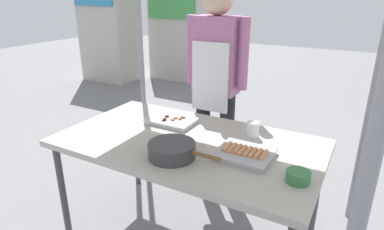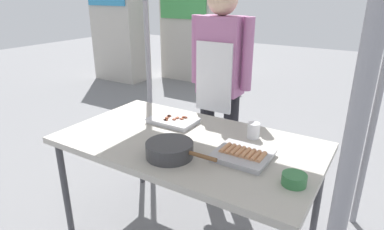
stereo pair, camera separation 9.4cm
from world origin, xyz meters
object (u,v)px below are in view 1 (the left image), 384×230
(condiment_bowl, at_px, (298,177))
(neighbor_stall_right, at_px, (107,28))
(drink_cup_near_edge, at_px, (253,129))
(cooking_wok, at_px, (172,150))
(neighbor_stall_left, at_px, (181,35))
(vendor_woman, at_px, (216,74))
(tray_meat_skewers, at_px, (171,121))
(tray_grilled_sausages, at_px, (245,154))
(stall_table, at_px, (188,148))

(condiment_bowl, bearing_deg, neighbor_stall_right, 142.19)
(drink_cup_near_edge, distance_m, neighbor_stall_right, 4.79)
(cooking_wok, distance_m, neighbor_stall_right, 4.88)
(neighbor_stall_left, bearing_deg, vendor_woman, -55.14)
(tray_meat_skewers, height_order, drink_cup_near_edge, drink_cup_near_edge)
(tray_grilled_sausages, bearing_deg, neighbor_stall_left, 124.97)
(stall_table, distance_m, cooking_wok, 0.25)
(tray_meat_skewers, distance_m, drink_cup_near_edge, 0.57)
(cooking_wok, bearing_deg, drink_cup_near_edge, 58.20)
(tray_grilled_sausages, distance_m, neighbor_stall_right, 5.01)
(stall_table, xyz_separation_m, neighbor_stall_left, (-2.39, 3.93, 0.14))
(tray_grilled_sausages, xyz_separation_m, neighbor_stall_left, (-2.77, 3.96, 0.07))
(tray_grilled_sausages, relative_size, condiment_bowl, 2.56)
(condiment_bowl, distance_m, neighbor_stall_left, 5.12)
(vendor_woman, xyz_separation_m, neighbor_stall_left, (-2.24, 3.21, -0.16))
(tray_grilled_sausages, distance_m, cooking_wok, 0.40)
(drink_cup_near_edge, distance_m, neighbor_stall_left, 4.58)
(condiment_bowl, xyz_separation_m, vendor_woman, (-0.85, 0.87, 0.22))
(tray_grilled_sausages, xyz_separation_m, vendor_woman, (-0.54, 0.75, 0.23))
(condiment_bowl, distance_m, drink_cup_near_edge, 0.54)
(tray_meat_skewers, relative_size, vendor_woman, 0.20)
(stall_table, height_order, vendor_woman, vendor_woman)
(drink_cup_near_edge, bearing_deg, stall_table, -143.17)
(tray_grilled_sausages, bearing_deg, vendor_woman, 125.43)
(tray_grilled_sausages, distance_m, neighbor_stall_left, 4.84)
(cooking_wok, height_order, condiment_bowl, cooking_wok)
(condiment_bowl, height_order, vendor_woman, vendor_woman)
(tray_meat_skewers, bearing_deg, neighbor_stall_left, 119.91)
(stall_table, xyz_separation_m, condiment_bowl, (0.70, -0.15, 0.08))
(stall_table, height_order, neighbor_stall_left, neighbor_stall_left)
(tray_grilled_sausages, relative_size, tray_meat_skewers, 0.92)
(stall_table, xyz_separation_m, vendor_woman, (-0.15, 0.72, 0.30))
(stall_table, relative_size, tray_grilled_sausages, 5.32)
(neighbor_stall_right, bearing_deg, tray_grilled_sausages, -38.98)
(cooking_wok, bearing_deg, tray_grilled_sausages, 29.06)
(cooking_wok, distance_m, vendor_woman, 0.99)
(tray_grilled_sausages, relative_size, drink_cup_near_edge, 3.04)
(tray_grilled_sausages, relative_size, neighbor_stall_left, 0.18)
(vendor_woman, relative_size, neighbor_stall_right, 0.86)
(cooking_wok, distance_m, condiment_bowl, 0.67)
(condiment_bowl, xyz_separation_m, neighbor_stall_left, (-3.09, 4.08, 0.06))
(cooking_wok, xyz_separation_m, vendor_woman, (-0.19, 0.95, 0.20))
(neighbor_stall_left, bearing_deg, cooking_wok, -59.77)
(cooking_wok, bearing_deg, condiment_bowl, 6.85)
(tray_meat_skewers, distance_m, neighbor_stall_left, 4.31)
(tray_meat_skewers, relative_size, condiment_bowl, 2.80)
(cooking_wok, height_order, neighbor_stall_left, neighbor_stall_left)
(drink_cup_near_edge, relative_size, neighbor_stall_left, 0.06)
(tray_meat_skewers, height_order, cooking_wok, cooking_wok)
(vendor_woman, bearing_deg, tray_meat_skewers, 80.71)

